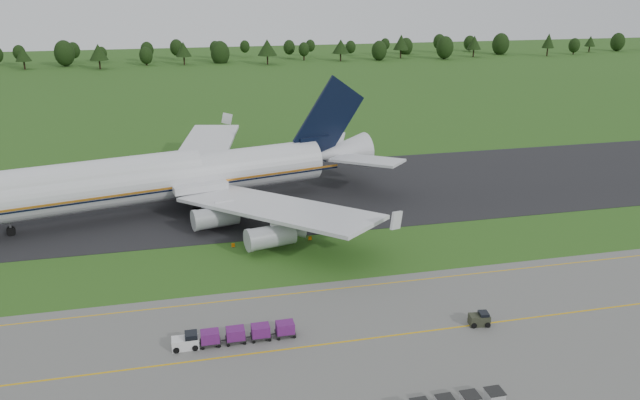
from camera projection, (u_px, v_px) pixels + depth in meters
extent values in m
plane|color=#285118|center=(303.00, 258.00, 87.18)|extent=(600.00, 600.00, 0.00)
cube|color=black|center=(272.00, 195.00, 112.89)|extent=(300.00, 40.00, 0.08)
cube|color=gold|center=(345.00, 342.00, 66.96)|extent=(300.00, 0.25, 0.01)
cube|color=gold|center=(319.00, 291.00, 77.98)|extent=(120.00, 0.20, 0.01)
cylinder|color=black|center=(24.00, 65.00, 272.45)|extent=(0.70, 0.70, 3.50)
cone|color=#1F3713|center=(23.00, 54.00, 270.83)|extent=(6.68, 6.68, 6.22)
cylinder|color=black|center=(66.00, 62.00, 281.76)|extent=(0.70, 0.70, 3.86)
sphere|color=#1F3713|center=(64.00, 53.00, 280.45)|extent=(8.84, 8.84, 8.84)
cylinder|color=black|center=(100.00, 65.00, 273.08)|extent=(0.70, 0.70, 3.90)
cone|color=#1F3713|center=(98.00, 52.00, 271.27)|extent=(8.09, 8.09, 6.94)
cylinder|color=black|center=(147.00, 62.00, 285.30)|extent=(0.70, 0.70, 2.93)
sphere|color=#1F3713|center=(146.00, 55.00, 284.30)|extent=(6.02, 6.02, 6.02)
cylinder|color=black|center=(184.00, 61.00, 287.10)|extent=(0.70, 0.70, 3.74)
cone|color=#1F3713|center=(183.00, 49.00, 285.37)|extent=(7.18, 7.18, 6.64)
cylinder|color=black|center=(221.00, 60.00, 294.08)|extent=(0.70, 0.70, 2.90)
sphere|color=#1F3713|center=(220.00, 53.00, 293.09)|extent=(8.81, 8.81, 8.81)
cylinder|color=black|center=(268.00, 60.00, 288.33)|extent=(0.70, 0.70, 4.10)
cone|color=#1F3713|center=(267.00, 47.00, 286.44)|extent=(8.96, 8.96, 7.29)
cylinder|color=black|center=(304.00, 57.00, 303.09)|extent=(0.70, 0.70, 3.47)
sphere|color=#1F3713|center=(304.00, 49.00, 301.90)|extent=(5.23, 5.23, 5.23)
cylinder|color=black|center=(341.00, 57.00, 300.89)|extent=(0.70, 0.70, 3.67)
cone|color=#1F3713|center=(341.00, 46.00, 299.19)|extent=(8.06, 8.06, 6.52)
cylinder|color=black|center=(379.00, 57.00, 303.53)|extent=(0.70, 0.70, 3.00)
sphere|color=#1F3713|center=(379.00, 51.00, 302.50)|extent=(7.38, 7.38, 7.38)
cylinder|color=black|center=(401.00, 54.00, 311.39)|extent=(0.70, 0.70, 4.16)
cone|color=#1F3713|center=(401.00, 42.00, 309.47)|extent=(7.66, 7.66, 7.39)
cylinder|color=black|center=(444.00, 55.00, 307.70)|extent=(0.70, 0.70, 3.71)
sphere|color=#1F3713|center=(445.00, 47.00, 306.43)|extent=(8.44, 8.44, 8.44)
cylinder|color=black|center=(473.00, 53.00, 316.45)|extent=(0.70, 0.70, 3.82)
cone|color=#1F3713|center=(474.00, 42.00, 314.69)|extent=(7.19, 7.19, 6.79)
cylinder|color=black|center=(500.00, 51.00, 327.89)|extent=(0.70, 0.70, 3.44)
sphere|color=#1F3713|center=(501.00, 44.00, 326.71)|extent=(8.77, 8.77, 8.77)
cylinder|color=black|center=(547.00, 52.00, 320.16)|extent=(0.70, 0.70, 4.13)
cone|color=#1F3713|center=(549.00, 41.00, 318.25)|extent=(6.12, 6.12, 7.34)
cylinder|color=black|center=(573.00, 51.00, 327.84)|extent=(0.70, 0.70, 3.04)
sphere|color=#1F3713|center=(574.00, 45.00, 326.80)|extent=(5.79, 5.79, 5.79)
cylinder|color=black|center=(589.00, 49.00, 337.36)|extent=(0.70, 0.70, 3.16)
cone|color=#1F3713|center=(590.00, 41.00, 335.90)|extent=(5.66, 5.66, 5.62)
cylinder|color=black|center=(617.00, 48.00, 343.10)|extent=(0.70, 0.70, 3.23)
sphere|color=#1F3713|center=(618.00, 42.00, 342.00)|extent=(7.53, 7.53, 7.53)
cylinder|color=silver|center=(158.00, 180.00, 102.72)|extent=(57.36, 19.73, 7.10)
cylinder|color=silver|center=(94.00, 178.00, 98.08)|extent=(33.93, 12.91, 5.54)
cone|color=silver|center=(340.00, 153.00, 116.66)|extent=(12.09, 9.01, 6.75)
cube|color=orange|center=(163.00, 189.00, 99.90)|extent=(61.55, 14.19, 0.35)
cube|color=silver|center=(276.00, 208.00, 92.55)|extent=(28.75, 32.29, 0.54)
cube|color=silver|center=(204.00, 150.00, 124.48)|extent=(17.19, 34.91, 0.54)
cylinder|color=#9B9EA3|center=(216.00, 217.00, 95.74)|extent=(7.44, 4.62, 3.16)
cylinder|color=#9B9EA3|center=(271.00, 237.00, 88.52)|extent=(7.44, 4.62, 3.16)
cylinder|color=#9B9EA3|center=(176.00, 175.00, 116.80)|extent=(7.44, 4.62, 3.16)
cylinder|color=#9B9EA3|center=(186.00, 158.00, 127.97)|extent=(7.44, 4.62, 3.16)
cube|color=black|center=(329.00, 119.00, 113.44)|extent=(14.14, 3.75, 15.84)
cube|color=silver|center=(367.00, 160.00, 110.91)|extent=(12.90, 12.91, 0.44)
cube|color=silver|center=(329.00, 142.00, 123.45)|extent=(9.32, 13.89, 0.44)
cylinder|color=slate|center=(11.00, 228.00, 94.86)|extent=(0.36, 0.36, 2.17)
cylinder|color=black|center=(11.00, 231.00, 95.01)|extent=(1.45, 1.15, 1.28)
cylinder|color=slate|center=(202.00, 209.00, 102.96)|extent=(0.36, 0.36, 2.17)
cylinder|color=black|center=(202.00, 211.00, 103.11)|extent=(1.45, 1.15, 1.28)
cylinder|color=slate|center=(188.00, 193.00, 110.48)|extent=(0.36, 0.36, 2.17)
cylinder|color=black|center=(188.00, 196.00, 110.63)|extent=(1.45, 1.15, 1.28)
cube|color=silver|center=(185.00, 343.00, 65.64)|extent=(2.81, 1.51, 1.19)
cylinder|color=black|center=(176.00, 350.00, 64.82)|extent=(0.65, 0.24, 0.65)
cube|color=black|center=(210.00, 342.00, 66.26)|extent=(2.16, 1.62, 0.13)
cube|color=#54175B|center=(210.00, 336.00, 66.05)|extent=(1.94, 1.51, 1.19)
cylinder|color=black|center=(203.00, 348.00, 65.45)|extent=(0.37, 0.16, 0.37)
cube|color=black|center=(236.00, 339.00, 66.84)|extent=(2.16, 1.62, 0.13)
cube|color=#54175B|center=(235.00, 333.00, 66.62)|extent=(1.94, 1.51, 1.19)
cylinder|color=black|center=(228.00, 345.00, 66.03)|extent=(0.37, 0.16, 0.37)
cube|color=black|center=(261.00, 336.00, 67.42)|extent=(2.16, 1.62, 0.13)
cube|color=#54175B|center=(261.00, 330.00, 67.20)|extent=(1.94, 1.51, 1.19)
cylinder|color=black|center=(254.00, 342.00, 66.60)|extent=(0.37, 0.16, 0.37)
cube|color=black|center=(285.00, 333.00, 68.00)|extent=(2.16, 1.62, 0.13)
cube|color=#54175B|center=(285.00, 327.00, 67.78)|extent=(1.94, 1.51, 1.19)
cylinder|color=black|center=(279.00, 339.00, 67.18)|extent=(0.37, 0.16, 0.37)
cylinder|color=black|center=(186.00, 345.00, 65.72)|extent=(0.65, 0.24, 0.65)
cube|color=#2B2F20|center=(479.00, 320.00, 70.07)|extent=(2.40, 1.65, 1.23)
cylinder|color=black|center=(475.00, 326.00, 69.39)|extent=(0.62, 0.22, 0.62)
cylinder|color=black|center=(482.00, 318.00, 70.96)|extent=(0.62, 0.22, 0.62)
cube|color=black|center=(446.00, 399.00, 55.43)|extent=(1.57, 1.57, 0.07)
cube|color=black|center=(471.00, 395.00, 55.95)|extent=(1.57, 1.57, 0.07)
cube|color=#A4A4A4|center=(494.00, 398.00, 56.72)|extent=(1.48, 1.48, 1.48)
cube|color=black|center=(495.00, 391.00, 56.46)|extent=(1.57, 1.57, 0.07)
cube|color=orange|center=(233.00, 245.00, 90.78)|extent=(0.50, 0.12, 0.60)
cube|color=black|center=(233.00, 247.00, 90.87)|extent=(0.30, 0.30, 0.04)
cube|color=orange|center=(310.00, 238.00, 93.24)|extent=(0.50, 0.12, 0.60)
cube|color=black|center=(310.00, 240.00, 93.33)|extent=(0.30, 0.30, 0.04)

